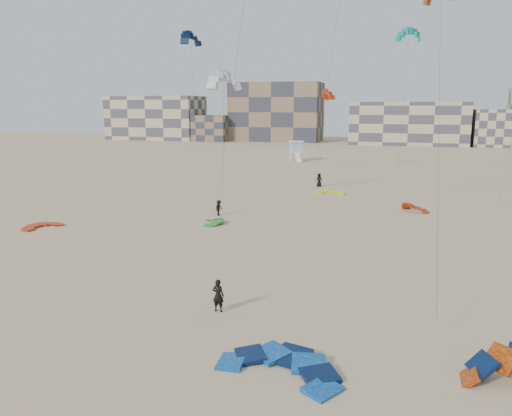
# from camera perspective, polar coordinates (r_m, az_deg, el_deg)

# --- Properties ---
(ground) EXTENTS (320.00, 320.00, 0.00)m
(ground) POSITION_cam_1_polar(r_m,az_deg,el_deg) (25.61, -5.84, -13.60)
(ground) COLOR tan
(ground) RESTS_ON ground
(kite_ground_blue) EXTENTS (6.00, 6.19, 1.19)m
(kite_ground_blue) POSITION_cam_1_polar(r_m,az_deg,el_deg) (21.98, 2.85, -18.08)
(kite_ground_blue) COLOR blue
(kite_ground_blue) RESTS_ON ground
(kite_ground_red) EXTENTS (4.60, 4.51, 0.61)m
(kite_ground_red) POSITION_cam_1_polar(r_m,az_deg,el_deg) (49.58, -23.25, -2.04)
(kite_ground_red) COLOR #BA2900
(kite_ground_red) RESTS_ON ground
(kite_ground_green) EXTENTS (3.81, 3.67, 1.40)m
(kite_ground_green) POSITION_cam_1_polar(r_m,az_deg,el_deg) (47.26, -4.98, -1.76)
(kite_ground_green) COLOR #2A8921
(kite_ground_green) RESTS_ON ground
(kite_ground_red_far) EXTENTS (4.35, 4.35, 2.78)m
(kite_ground_red_far) POSITION_cam_1_polar(r_m,az_deg,el_deg) (55.03, 17.58, -0.36)
(kite_ground_red_far) COLOR #BA2900
(kite_ground_red_far) RESTS_ON ground
(kite_ground_yellow) EXTENTS (3.53, 3.71, 0.60)m
(kite_ground_yellow) POSITION_cam_1_polar(r_m,az_deg,el_deg) (63.92, 8.48, 1.66)
(kite_ground_yellow) COLOR #F9FF13
(kite_ground_yellow) RESTS_ON ground
(kitesurfer_main) EXTENTS (0.69, 0.48, 1.81)m
(kitesurfer_main) POSITION_cam_1_polar(r_m,az_deg,el_deg) (27.23, -4.34, -9.93)
(kitesurfer_main) COLOR black
(kitesurfer_main) RESTS_ON ground
(kitesurfer_c) EXTENTS (0.86, 1.14, 1.57)m
(kitesurfer_c) POSITION_cam_1_polar(r_m,az_deg,el_deg) (50.47, -4.27, 0.02)
(kitesurfer_c) COLOR black
(kitesurfer_c) RESTS_ON ground
(kitesurfer_e) EXTENTS (0.96, 0.69, 1.84)m
(kitesurfer_e) POSITION_cam_1_polar(r_m,az_deg,el_deg) (68.97, 7.22, 3.19)
(kitesurfer_e) COLOR black
(kitesurfer_e) RESTS_ON ground
(kite_fly_grey) EXTENTS (5.68, 5.62, 14.08)m
(kite_fly_grey) POSITION_cam_1_polar(r_m,az_deg,el_deg) (56.45, -3.66, 14.13)
(kite_fly_grey) COLOR white
(kite_fly_grey) RESTS_ON ground
(kite_fly_navy) EXTENTS (4.50, 4.41, 20.41)m
(kite_fly_navy) POSITION_cam_1_polar(r_m,az_deg,el_deg) (73.90, -7.48, 18.53)
(kite_fly_navy) COLOR #08183F
(kite_fly_navy) RESTS_ON ground
(kite_fly_teal_b) EXTENTS (4.28, 4.12, 20.75)m
(kite_fly_teal_b) POSITION_cam_1_polar(r_m,az_deg,el_deg) (78.90, 17.09, 18.29)
(kite_fly_teal_b) COLOR teal
(kite_fly_teal_b) RESTS_ON ground
(kite_fly_red) EXTENTS (4.65, 6.95, 13.00)m
(kite_fly_red) POSITION_cam_1_polar(r_m,az_deg,el_deg) (82.46, 8.23, 12.62)
(kite_fly_red) COLOR #BA2900
(kite_fly_red) RESTS_ON ground
(lifeguard_tower_far) EXTENTS (3.64, 5.88, 3.96)m
(lifeguard_tower_far) POSITION_cam_1_polar(r_m,az_deg,el_deg) (101.33, 4.59, 6.50)
(lifeguard_tower_far) COLOR white
(lifeguard_tower_far) RESTS_ON ground
(condo_west_a) EXTENTS (30.00, 15.00, 14.00)m
(condo_west_a) POSITION_cam_1_polar(r_m,az_deg,el_deg) (170.78, -11.33, 10.06)
(condo_west_a) COLOR #BDAD8A
(condo_west_a) RESTS_ON ground
(condo_west_b) EXTENTS (28.00, 14.00, 18.00)m
(condo_west_b) POSITION_cam_1_polar(r_m,az_deg,el_deg) (160.21, 2.35, 10.90)
(condo_west_b) COLOR #80634D
(condo_west_b) RESTS_ON ground
(condo_mid) EXTENTS (32.00, 16.00, 12.00)m
(condo_mid) POSITION_cam_1_polar(r_m,az_deg,el_deg) (151.48, 17.00, 9.24)
(condo_mid) COLOR #BDAD8A
(condo_mid) RESTS_ON ground
(condo_fill_left) EXTENTS (12.00, 10.00, 8.00)m
(condo_fill_left) POSITION_cam_1_polar(r_m,az_deg,el_deg) (160.75, -5.21, 9.08)
(condo_fill_left) COLOR #80634D
(condo_fill_left) RESTS_ON ground
(condo_fill_right) EXTENTS (10.00, 10.00, 10.00)m
(condo_fill_right) POSITION_cam_1_polar(r_m,az_deg,el_deg) (151.28, 25.41, 8.25)
(condo_fill_right) COLOR #BDAD8A
(condo_fill_right) RESTS_ON ground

